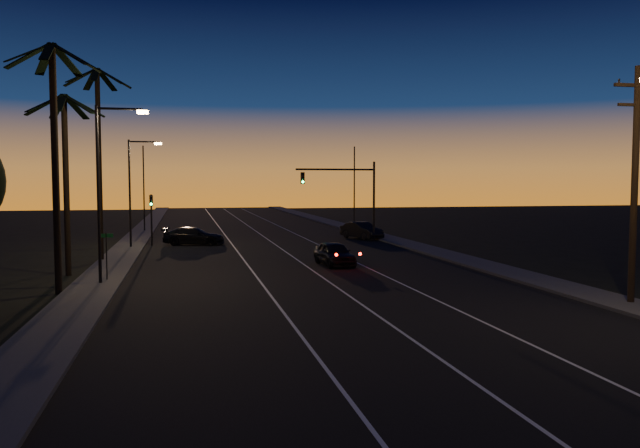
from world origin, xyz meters
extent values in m
plane|color=black|center=(0.00, 0.00, 0.00)|extent=(220.00, 220.00, 0.00)
cube|color=black|center=(0.00, 30.00, 0.01)|extent=(20.00, 170.00, 0.01)
cube|color=#3A3A37|center=(-11.20, 30.00, 0.08)|extent=(2.40, 170.00, 0.16)
cube|color=#3A3A37|center=(11.20, 30.00, 0.08)|extent=(2.40, 170.00, 0.16)
cube|color=silver|center=(-3.00, 30.00, 0.02)|extent=(0.12, 160.00, 0.01)
cube|color=silver|center=(0.50, 30.00, 0.02)|extent=(0.12, 160.00, 0.01)
cube|color=silver|center=(4.00, 30.00, 0.02)|extent=(0.12, 160.00, 0.01)
cylinder|color=black|center=(-12.60, 18.00, 5.75)|extent=(0.32, 0.32, 11.50)
cube|color=black|center=(-11.57, 18.26, 10.94)|extent=(2.18, 0.92, 1.18)
cube|color=black|center=(-12.16, 18.97, 10.94)|extent=(1.25, 2.12, 1.18)
cube|color=black|center=(-13.08, 18.94, 10.94)|extent=(1.34, 2.09, 1.18)
cube|color=black|center=(-13.64, 18.21, 10.94)|extent=(2.18, 0.82, 1.18)
cube|color=black|center=(-13.41, 17.32, 10.94)|extent=(1.90, 1.69, 1.18)
cube|color=black|center=(-12.57, 16.94, 10.94)|extent=(0.45, 2.16, 1.18)
cube|color=black|center=(-11.75, 17.36, 10.94)|extent=(1.95, 1.61, 1.18)
cylinder|color=black|center=(-13.20, 24.00, 5.00)|extent=(0.32, 0.32, 10.00)
cube|color=black|center=(-12.17, 24.26, 9.44)|extent=(2.18, 0.92, 1.18)
cube|color=black|center=(-12.76, 24.97, 9.44)|extent=(1.25, 2.12, 1.18)
cube|color=black|center=(-13.68, 24.94, 9.44)|extent=(1.34, 2.09, 1.18)
cube|color=black|center=(-14.24, 24.21, 9.44)|extent=(2.18, 0.82, 1.18)
cube|color=black|center=(-14.01, 23.32, 9.44)|extent=(1.90, 1.69, 1.18)
cube|color=black|center=(-13.17, 22.94, 9.44)|extent=(0.45, 2.16, 1.18)
cube|color=black|center=(-12.35, 23.36, 9.44)|extent=(1.95, 1.61, 1.18)
cylinder|color=black|center=(-12.20, 30.00, 6.25)|extent=(0.32, 0.32, 12.50)
cube|color=black|center=(-11.17, 30.26, 11.94)|extent=(2.18, 0.92, 1.18)
cube|color=black|center=(-11.76, 30.97, 11.94)|extent=(1.25, 2.12, 1.18)
cube|color=black|center=(-12.68, 30.94, 11.94)|extent=(1.34, 2.09, 1.18)
cube|color=black|center=(-13.24, 30.21, 11.94)|extent=(2.18, 0.82, 1.18)
cube|color=black|center=(-13.01, 29.32, 11.94)|extent=(1.90, 1.69, 1.18)
cube|color=black|center=(-12.17, 28.94, 11.94)|extent=(0.45, 2.16, 1.18)
cube|color=black|center=(-11.35, 29.36, 11.94)|extent=(1.95, 1.61, 1.18)
cylinder|color=black|center=(-11.00, 20.00, 4.50)|extent=(0.16, 0.16, 9.00)
cylinder|color=black|center=(-9.90, 20.00, 8.85)|extent=(2.20, 0.12, 0.12)
cube|color=#F6B362|center=(-8.80, 20.00, 8.72)|extent=(0.55, 0.26, 0.16)
cylinder|color=black|center=(-11.00, 38.00, 4.25)|extent=(0.16, 0.16, 8.50)
cylinder|color=black|center=(-9.90, 38.00, 8.35)|extent=(2.20, 0.12, 0.12)
cube|color=#F6B362|center=(-8.80, 38.00, 8.22)|extent=(0.55, 0.26, 0.16)
cylinder|color=black|center=(-10.80, 21.00, 1.30)|extent=(0.06, 0.06, 2.60)
cube|color=#0D501C|center=(-10.80, 21.00, 2.45)|extent=(0.70, 0.03, 0.20)
cylinder|color=black|center=(11.60, 10.00, 5.00)|extent=(0.28, 0.28, 10.00)
cube|color=black|center=(11.60, 10.00, 9.20)|extent=(2.20, 0.14, 0.14)
cube|color=black|center=(11.60, 10.00, 8.40)|extent=(1.80, 0.12, 0.12)
cylinder|color=black|center=(9.50, 40.00, 3.50)|extent=(0.20, 0.20, 7.00)
cylinder|color=black|center=(6.00, 40.00, 6.30)|extent=(7.00, 0.16, 0.16)
cube|color=black|center=(3.10, 40.00, 5.55)|extent=(0.32, 0.28, 1.00)
sphere|color=black|center=(3.10, 39.83, 5.87)|extent=(0.20, 0.20, 0.20)
sphere|color=black|center=(3.10, 39.83, 5.55)|extent=(0.20, 0.20, 0.20)
sphere|color=#14FF59|center=(3.10, 39.83, 5.23)|extent=(0.20, 0.20, 0.20)
cylinder|color=black|center=(-9.50, 40.00, 2.10)|extent=(0.14, 0.14, 4.20)
cube|color=black|center=(-9.50, 40.00, 3.70)|extent=(0.28, 0.25, 0.90)
sphere|color=black|center=(-9.50, 39.85, 3.98)|extent=(0.18, 0.18, 0.18)
sphere|color=black|center=(-9.50, 39.85, 3.70)|extent=(0.18, 0.18, 0.18)
sphere|color=#14FF59|center=(-9.50, 39.85, 3.42)|extent=(0.18, 0.18, 0.18)
cylinder|color=black|center=(-11.00, 55.00, 4.50)|extent=(0.14, 0.14, 9.00)
cylinder|color=black|center=(11.00, 52.00, 4.50)|extent=(0.14, 0.14, 9.00)
imported|color=black|center=(2.31, 24.99, 0.75)|extent=(2.10, 4.46, 1.47)
sphere|color=#FF0F05|center=(1.80, 22.36, 0.98)|extent=(0.18, 0.18, 0.18)
sphere|color=#FF0F05|center=(3.26, 22.49, 0.98)|extent=(0.18, 0.18, 0.18)
imported|color=black|center=(9.00, 42.15, 0.78)|extent=(3.24, 4.93, 1.53)
imported|color=black|center=(-6.12, 39.79, 0.74)|extent=(5.34, 2.95, 1.47)
camera|label=1|loc=(-6.77, -12.69, 5.22)|focal=35.00mm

